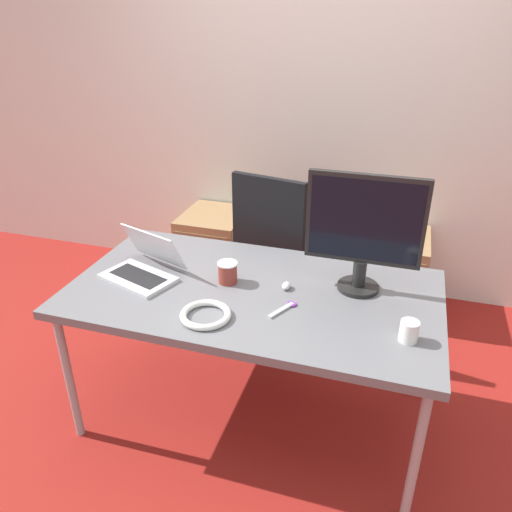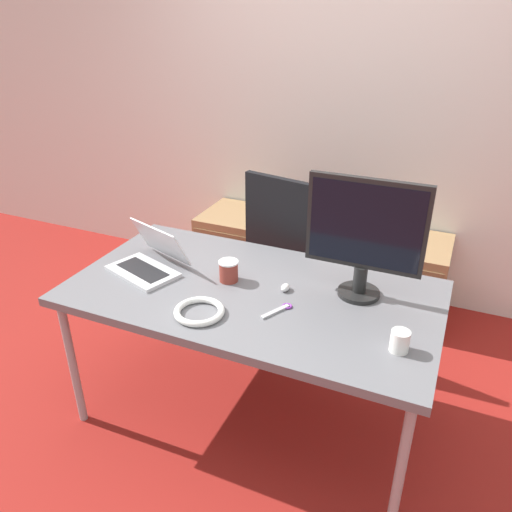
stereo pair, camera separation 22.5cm
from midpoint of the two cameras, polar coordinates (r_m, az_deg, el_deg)
The scene contains 13 objects.
ground_plane at distance 2.74m, azimuth -2.75°, elevation -17.45°, with size 14.00×14.00×0.00m, color maroon.
wall_back at distance 3.48m, azimuth 5.64°, elevation 16.65°, with size 10.00×0.05×2.60m.
desk at distance 2.30m, azimuth -3.13°, elevation -4.90°, with size 1.68×0.91×0.75m.
office_chair at distance 3.12m, azimuth 0.85°, elevation -1.93°, with size 0.56×0.60×1.08m.
cabinet_left at distance 3.75m, azimuth -6.42°, elevation 0.82°, with size 0.44×0.50×0.55m.
cabinet_right at distance 3.48m, azimuth 13.35°, elevation -1.95°, with size 0.44×0.50×0.55m.
laptop_center at distance 2.46m, azimuth -15.30°, elevation -1.27°, with size 0.39×0.39×0.21m.
monitor at distance 2.18m, azimuth 9.39°, elevation 2.94°, with size 0.51×0.19×0.54m.
mouse at distance 2.27m, azimuth 0.66°, elevation -3.51°, with size 0.04×0.06×0.03m.
coffee_cup_white at distance 1.99m, azimuth 14.01°, elevation -8.45°, with size 0.07×0.07×0.09m.
coffee_cup_brown at distance 2.32m, azimuth -6.03°, elevation -1.95°, with size 0.09×0.09×0.10m.
cable_coil at distance 2.10m, azimuth -8.86°, elevation -6.74°, with size 0.21×0.21×0.03m.
scissors at distance 2.14m, azimuth 0.30°, elevation -6.06°, with size 0.10×0.16×0.01m.
Camera 1 is at (0.60, -1.87, 1.92)m, focal length 35.00 mm.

